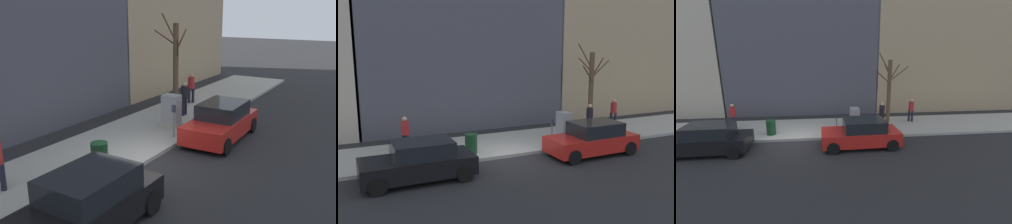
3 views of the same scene
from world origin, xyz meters
TOP-DOWN VIEW (x-y plane):
  - ground_plane at (0.00, 0.00)m, footprint 120.00×120.00m
  - sidewalk at (2.00, 0.00)m, footprint 4.00×36.00m
  - parked_car_red at (-1.09, -3.75)m, footprint 2.01×4.24m
  - parked_car_black at (-1.12, 4.20)m, footprint 1.96×4.22m
  - parking_meter at (0.45, -2.52)m, footprint 0.14×0.10m
  - utility_box at (1.30, -3.76)m, footprint 0.83×0.61m
  - bare_tree at (2.61, -6.36)m, footprint 2.08×2.55m
  - trash_bin at (0.90, 1.45)m, footprint 0.56×0.56m
  - pedestrian_near_meter at (2.60, -8.07)m, footprint 0.36×0.36m
  - pedestrian_midblock at (1.70, -5.66)m, footprint 0.36×0.40m
  - pedestrian_far_corner at (2.34, 4.12)m, footprint 0.36×0.36m

SIDE VIEW (x-z plane):
  - ground_plane at x=0.00m, z-range 0.00..0.00m
  - sidewalk at x=2.00m, z-range 0.00..0.15m
  - trash_bin at x=0.90m, z-range 0.15..1.05m
  - parked_car_red at x=-1.09m, z-range -0.02..1.50m
  - parked_car_black at x=-1.12m, z-range -0.02..1.50m
  - utility_box at x=1.30m, z-range 0.13..1.56m
  - parking_meter at x=0.45m, z-range 0.30..1.65m
  - pedestrian_near_meter at x=2.60m, z-range 0.26..1.92m
  - pedestrian_midblock at x=1.70m, z-range 0.26..1.92m
  - pedestrian_far_corner at x=2.34m, z-range 0.26..1.92m
  - bare_tree at x=2.61m, z-range 0.08..4.97m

